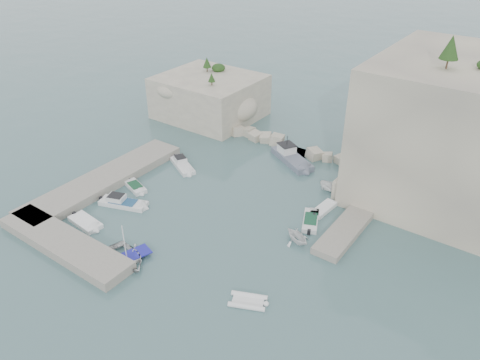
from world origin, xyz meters
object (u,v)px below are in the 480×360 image
Objects in this scene: motorboat_e at (86,224)px; tender_east_a at (297,241)px; motorboat_c at (135,189)px; inflatable_dinghy at (248,302)px; motorboat_d at (124,205)px; rowboat at (127,261)px; tender_east_d at (334,192)px; tender_east_b at (310,223)px; tender_east_c at (324,211)px; motorboat_a at (183,167)px; work_boat at (292,162)px.

tender_east_a is (21.42, 11.47, 0.00)m from motorboat_e.
inflatable_dinghy is at bearing -0.13° from motorboat_c.
motorboat_d is at bearing 128.00° from tender_east_a.
rowboat is at bearing -59.64° from motorboat_d.
motorboat_c is 8.94m from motorboat_e.
tender_east_d is at bearing 52.47° from motorboat_c.
motorboat_d is at bearing 144.78° from inflatable_dinghy.
motorboat_d is 1.33× the size of tender_east_b.
tender_east_d reaches higher than motorboat_d.
tender_east_c is (12.35, 20.21, 0.00)m from rowboat.
tender_east_d is at bearing -18.47° from tender_east_b.
motorboat_e is 1.24× the size of tender_east_d.
motorboat_a is 15.60m from work_boat.
tender_east_a reaches higher than motorboat_e.
tender_east_a reaches higher than tender_east_b.
motorboat_c is at bearing 118.93° from tender_east_c.
work_boat is at bearing 53.40° from tender_east_a.
tender_east_d reaches higher than tender_east_c.
tender_east_b is 3.13m from tender_east_c.
motorboat_e is 29.51m from work_boat.
tender_east_a reaches higher than motorboat_c.
tender_east_b is 1.10× the size of tender_east_c.
inflatable_dinghy is at bearing -39.03° from work_boat.
tender_east_a is 18.41m from work_boat.
tender_east_a reaches higher than inflatable_dinghy.
motorboat_e is (1.14, -8.87, 0.00)m from motorboat_c.
tender_east_a is at bearing 176.49° from tender_east_d.
work_boat reaches higher than motorboat_a.
tender_east_c reaches higher than inflatable_dinghy.
motorboat_c is 22.71m from tender_east_a.
tender_east_a is 0.74× the size of tender_east_c.
tender_east_a is at bearing 14.17° from motorboat_a.
rowboat is at bearing -36.66° from motorboat_a.
motorboat_a is at bearing 97.69° from tender_east_a.
inflatable_dinghy is at bearing 161.25° from tender_east_b.
motorboat_c is 1.14× the size of inflatable_dinghy.
rowboat is (8.18, -6.95, 0.00)m from motorboat_d.
motorboat_e is 1.08× the size of tender_east_c.
tender_east_c is at bearing 13.57° from motorboat_d.
tender_east_d reaches higher than motorboat_c.
motorboat_a is at bearing -109.29° from work_boat.
motorboat_a reaches higher than tender_east_c.
inflatable_dinghy is (22.27, 0.84, 0.00)m from motorboat_e.
tender_east_b is at bearing 176.12° from tender_east_d.
inflatable_dinghy is at bearing -7.56° from motorboat_a.
inflatable_dinghy is (23.40, -8.02, 0.00)m from motorboat_c.
work_boat is (-10.57, 26.26, 0.00)m from inflatable_dinghy.
motorboat_c is at bearing 60.69° from rowboat.
tender_east_b reaches higher than inflatable_dinghy.
tender_east_a is (-0.85, 10.63, 0.00)m from inflatable_dinghy.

